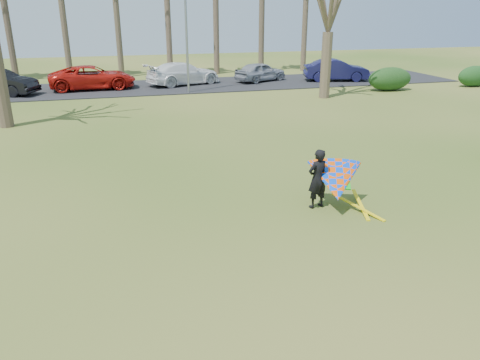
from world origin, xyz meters
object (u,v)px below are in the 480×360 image
object	(u,v)px
car_2	(93,77)
car_3	(183,73)
streetlight	(189,23)
car_4	(260,72)
kite_flyer	(334,181)
car_5	(336,70)

from	to	relation	value
car_2	car_3	bearing A→B (deg)	-88.95
streetlight	car_4	xyz separation A→B (m)	(5.99, 3.48, -3.69)
streetlight	car_3	bearing A→B (deg)	88.89
car_3	kite_flyer	world-z (taller)	kite_flyer
car_4	car_5	world-z (taller)	car_5
streetlight	car_5	distance (m)	12.43
kite_flyer	car_4	bearing A→B (deg)	76.97
car_2	kite_flyer	xyz separation A→B (m)	(6.84, -23.16, -0.01)
streetlight	car_2	xyz separation A→B (m)	(-6.30, 3.07, -3.60)
car_2	kite_flyer	distance (m)	24.15
car_5	streetlight	bearing A→B (deg)	114.88
car_2	car_3	world-z (taller)	car_2
car_3	streetlight	bearing A→B (deg)	159.12
car_3	kite_flyer	distance (m)	23.52
car_2	car_3	distance (m)	6.38
streetlight	car_2	distance (m)	7.88
car_3	car_4	distance (m)	5.93
car_3	car_2	bearing A→B (deg)	73.46
streetlight	car_3	world-z (taller)	streetlight
car_2	car_5	distance (m)	18.03
streetlight	car_4	size ratio (longest dim) A/B	1.90
car_5	kite_flyer	xyz separation A→B (m)	(-11.17, -22.24, -0.02)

